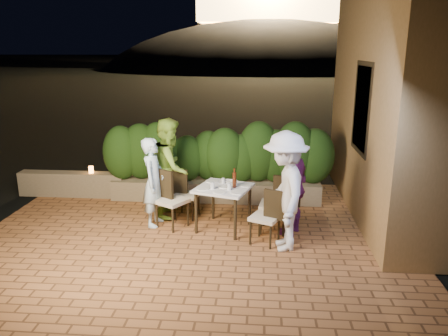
# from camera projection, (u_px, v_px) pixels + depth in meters

# --- Properties ---
(ground) EXTENTS (400.00, 400.00, 0.00)m
(ground) POSITION_uv_depth(u_px,v_px,m) (188.00, 250.00, 6.72)
(ground) COLOR black
(ground) RESTS_ON ground
(terrace_floor) EXTENTS (7.00, 6.00, 0.15)m
(terrace_floor) POSITION_uv_depth(u_px,v_px,m) (193.00, 240.00, 7.22)
(terrace_floor) COLOR brown
(terrace_floor) RESTS_ON ground
(building_wall) EXTENTS (1.60, 5.00, 5.00)m
(building_wall) POSITION_uv_depth(u_px,v_px,m) (405.00, 77.00, 7.69)
(building_wall) COLOR #9E743E
(building_wall) RESTS_ON ground
(window_pane) EXTENTS (0.08, 1.00, 1.40)m
(window_pane) POSITION_uv_depth(u_px,v_px,m) (363.00, 108.00, 7.41)
(window_pane) COLOR black
(window_pane) RESTS_ON building_wall
(window_frame) EXTENTS (0.06, 1.15, 1.55)m
(window_frame) POSITION_uv_depth(u_px,v_px,m) (363.00, 108.00, 7.41)
(window_frame) COLOR black
(window_frame) RESTS_ON building_wall
(planter) EXTENTS (4.20, 0.55, 0.40)m
(planter) POSITION_uv_depth(u_px,v_px,m) (215.00, 190.00, 8.86)
(planter) COLOR #76674B
(planter) RESTS_ON ground
(hedge) EXTENTS (4.00, 0.70, 1.10)m
(hedge) POSITION_uv_depth(u_px,v_px,m) (215.00, 154.00, 8.66)
(hedge) COLOR #1A360E
(hedge) RESTS_ON planter
(parapet) EXTENTS (2.20, 0.30, 0.50)m
(parapet) POSITION_uv_depth(u_px,v_px,m) (72.00, 184.00, 9.08)
(parapet) COLOR #76674B
(parapet) RESTS_ON ground
(hill) EXTENTS (52.00, 40.00, 22.00)m
(hill) POSITION_uv_depth(u_px,v_px,m) (266.00, 96.00, 65.27)
(hill) COLOR black
(hill) RESTS_ON ground
(dining_table) EXTENTS (1.05, 1.05, 0.75)m
(dining_table) POSITION_uv_depth(u_px,v_px,m) (224.00, 208.00, 7.37)
(dining_table) COLOR white
(dining_table) RESTS_ON ground
(plate_nw) EXTENTS (0.21, 0.21, 0.01)m
(plate_nw) POSITION_uv_depth(u_px,v_px,m) (203.00, 189.00, 7.16)
(plate_nw) COLOR white
(plate_nw) RESTS_ON dining_table
(plate_sw) EXTENTS (0.22, 0.22, 0.01)m
(plate_sw) POSITION_uv_depth(u_px,v_px,m) (212.00, 181.00, 7.57)
(plate_sw) COLOR white
(plate_sw) RESTS_ON dining_table
(plate_ne) EXTENTS (0.21, 0.21, 0.01)m
(plate_ne) POSITION_uv_depth(u_px,v_px,m) (237.00, 192.00, 6.97)
(plate_ne) COLOR white
(plate_ne) RESTS_ON dining_table
(plate_se) EXTENTS (0.21, 0.21, 0.01)m
(plate_se) POSITION_uv_depth(u_px,v_px,m) (245.00, 185.00, 7.34)
(plate_se) COLOR white
(plate_se) RESTS_ON dining_table
(plate_centre) EXTENTS (0.23, 0.23, 0.01)m
(plate_centre) POSITION_uv_depth(u_px,v_px,m) (225.00, 186.00, 7.27)
(plate_centre) COLOR white
(plate_centre) RESTS_ON dining_table
(plate_front) EXTENTS (0.22, 0.22, 0.01)m
(plate_front) POSITION_uv_depth(u_px,v_px,m) (220.00, 192.00, 7.00)
(plate_front) COLOR white
(plate_front) RESTS_ON dining_table
(glass_nw) EXTENTS (0.07, 0.07, 0.12)m
(glass_nw) POSITION_uv_depth(u_px,v_px,m) (212.00, 186.00, 7.15)
(glass_nw) COLOR silver
(glass_nw) RESTS_ON dining_table
(glass_sw) EXTENTS (0.06, 0.06, 0.10)m
(glass_sw) POSITION_uv_depth(u_px,v_px,m) (223.00, 181.00, 7.43)
(glass_sw) COLOR silver
(glass_sw) RESTS_ON dining_table
(glass_ne) EXTENTS (0.07, 0.07, 0.12)m
(glass_ne) POSITION_uv_depth(u_px,v_px,m) (229.00, 187.00, 7.10)
(glass_ne) COLOR silver
(glass_ne) RESTS_ON dining_table
(glass_se) EXTENTS (0.06, 0.06, 0.10)m
(glass_se) POSITION_uv_depth(u_px,v_px,m) (235.00, 182.00, 7.34)
(glass_se) COLOR silver
(glass_se) RESTS_ON dining_table
(beer_bottle) EXTENTS (0.06, 0.06, 0.33)m
(beer_bottle) POSITION_uv_depth(u_px,v_px,m) (234.00, 178.00, 7.21)
(beer_bottle) COLOR #461B0B
(beer_bottle) RESTS_ON dining_table
(bowl) EXTENTS (0.18, 0.18, 0.04)m
(bowl) POSITION_uv_depth(u_px,v_px,m) (229.00, 181.00, 7.51)
(bowl) COLOR white
(bowl) RESTS_ON dining_table
(chair_left_front) EXTENTS (0.63, 0.63, 0.99)m
(chair_left_front) POSITION_uv_depth(u_px,v_px,m) (172.00, 200.00, 7.43)
(chair_left_front) COLOR black
(chair_left_front) RESTS_ON ground
(chair_left_back) EXTENTS (0.48, 0.48, 0.89)m
(chair_left_back) POSITION_uv_depth(u_px,v_px,m) (187.00, 194.00, 7.88)
(chair_left_back) COLOR black
(chair_left_back) RESTS_ON ground
(chair_right_front) EXTENTS (0.55, 0.55, 0.90)m
(chair_right_front) POSITION_uv_depth(u_px,v_px,m) (265.00, 216.00, 6.82)
(chair_right_front) COLOR black
(chair_right_front) RESTS_ON ground
(chair_right_back) EXTENTS (0.51, 0.51, 0.98)m
(chair_right_back) POSITION_uv_depth(u_px,v_px,m) (274.00, 204.00, 7.25)
(chair_right_back) COLOR black
(chair_right_back) RESTS_ON ground
(diner_blue) EXTENTS (0.42, 0.59, 1.54)m
(diner_blue) POSITION_uv_depth(u_px,v_px,m) (154.00, 182.00, 7.46)
(diner_blue) COLOR #C6EBFF
(diner_blue) RESTS_ON ground
(diner_green) EXTENTS (0.70, 0.89, 1.79)m
(diner_green) POSITION_uv_depth(u_px,v_px,m) (170.00, 167.00, 7.91)
(diner_green) COLOR #8AB93A
(diner_green) RESTS_ON ground
(diner_white) EXTENTS (0.78, 1.24, 1.83)m
(diner_white) POSITION_uv_depth(u_px,v_px,m) (285.00, 191.00, 6.53)
(diner_white) COLOR silver
(diner_white) RESTS_ON ground
(diner_purple) EXTENTS (0.75, 1.01, 1.60)m
(diner_purple) POSITION_uv_depth(u_px,v_px,m) (293.00, 187.00, 7.10)
(diner_purple) COLOR #6D246D
(diner_purple) RESTS_ON ground
(parapet_lamp) EXTENTS (0.10, 0.10, 0.14)m
(parapet_lamp) POSITION_uv_depth(u_px,v_px,m) (91.00, 170.00, 8.97)
(parapet_lamp) COLOR orange
(parapet_lamp) RESTS_ON parapet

